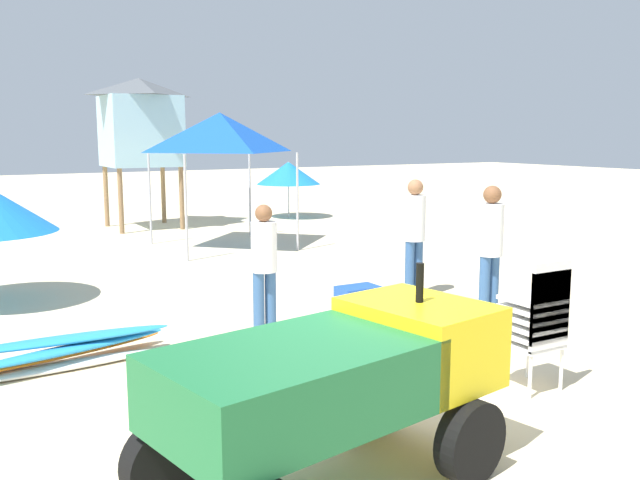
% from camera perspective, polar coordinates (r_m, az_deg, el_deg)
% --- Properties ---
extents(ground, '(80.00, 80.00, 0.00)m').
position_cam_1_polar(ground, '(6.68, 3.76, -12.79)').
color(ground, beige).
extents(utility_cart, '(2.72, 1.69, 1.50)m').
position_cam_1_polar(utility_cart, '(4.83, 1.63, -11.46)').
color(utility_cart, '#1E6B38').
rests_on(utility_cart, ground).
extents(stacked_plastic_chairs, '(0.48, 0.48, 1.29)m').
position_cam_1_polar(stacked_plastic_chairs, '(6.90, 17.73, -6.00)').
color(stacked_plastic_chairs, white).
rests_on(stacked_plastic_chairs, ground).
extents(surfboard_pile, '(2.44, 0.92, 0.32)m').
position_cam_1_polar(surfboard_pile, '(7.88, -20.68, -8.72)').
color(surfboard_pile, white).
rests_on(surfboard_pile, ground).
extents(lifeguard_near_left, '(0.32, 0.32, 1.79)m').
position_cam_1_polar(lifeguard_near_left, '(9.31, 13.94, -0.23)').
color(lifeguard_near_left, '#33598C').
rests_on(lifeguard_near_left, ground).
extents(lifeguard_near_center, '(0.32, 0.32, 1.79)m').
position_cam_1_polar(lifeguard_near_center, '(10.41, 7.84, 0.86)').
color(lifeguard_near_center, '#33598C').
rests_on(lifeguard_near_center, ground).
extents(lifeguard_near_right, '(0.32, 0.32, 1.61)m').
position_cam_1_polar(lifeguard_near_right, '(8.47, -4.65, -1.69)').
color(lifeguard_near_right, '#33598C').
rests_on(lifeguard_near_right, ground).
extents(popup_canopy, '(2.49, 2.49, 2.91)m').
position_cam_1_polar(popup_canopy, '(15.04, -8.28, 8.80)').
color(popup_canopy, '#B2B2B7').
rests_on(popup_canopy, ground).
extents(lifeguard_tower, '(1.98, 1.98, 3.87)m').
position_cam_1_polar(lifeguard_tower, '(18.61, -14.66, 9.44)').
color(lifeguard_tower, olive).
rests_on(lifeguard_tower, ground).
extents(beach_umbrella_far, '(1.88, 1.88, 1.65)m').
position_cam_1_polar(beach_umbrella_far, '(20.29, -2.63, 5.56)').
color(beach_umbrella_far, beige).
rests_on(beach_umbrella_far, ground).
extents(traffic_cone_near, '(0.35, 0.35, 0.50)m').
position_cam_1_polar(traffic_cone_near, '(8.56, 12.21, -6.37)').
color(traffic_cone_near, orange).
rests_on(traffic_cone_near, ground).
extents(cooler_box, '(0.58, 0.38, 0.33)m').
position_cam_1_polar(cooler_box, '(9.76, 3.16, -4.80)').
color(cooler_box, blue).
rests_on(cooler_box, ground).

